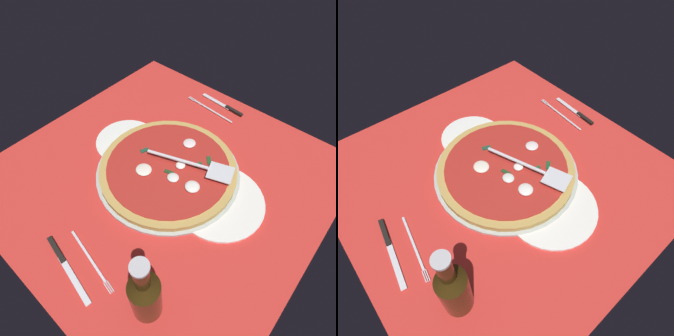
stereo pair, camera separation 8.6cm
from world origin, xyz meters
TOP-DOWN VIEW (x-y plane):
  - ground_plane at (0.00, 0.00)cm, footprint 90.55×90.55cm
  - checker_pattern at (0.00, 0.00)cm, footprint 90.55×90.55cm
  - pizza_pan at (0.76, 1.64)cm, footprint 43.22×43.22cm
  - dinner_plate_left at (-17.84, 2.38)cm, footprint 20.32×20.32cm
  - dinner_plate_right at (18.41, 2.88)cm, footprint 25.65×25.65cm
  - pizza at (0.83, 1.64)cm, footprint 41.13×41.13cm
  - pizza_server at (7.34, 6.14)cm, footprint 25.89×12.27cm
  - place_setting_near at (2.63, -34.08)cm, footprint 22.70×15.39cm
  - place_setting_far at (-4.78, 36.39)cm, footprint 21.18×13.11cm
  - beer_bottle at (22.36, -30.22)cm, footprint 6.58×6.58cm

SIDE VIEW (x-z plane):
  - ground_plane at x=0.00cm, z-range -0.80..0.00cm
  - checker_pattern at x=0.00cm, z-range 0.00..0.10cm
  - place_setting_near at x=2.63cm, z-range -0.25..1.15cm
  - place_setting_far at x=-4.78cm, z-range -0.24..1.16cm
  - dinner_plate_left at x=-17.84cm, z-range 0.10..1.10cm
  - dinner_plate_right at x=18.41cm, z-range 0.10..1.10cm
  - pizza_pan at x=0.76cm, z-range 0.10..1.17cm
  - pizza at x=0.83cm, z-range 0.55..3.76cm
  - pizza_server at x=7.34cm, z-range 4.22..5.22cm
  - beer_bottle at x=22.36cm, z-range -2.65..21.63cm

